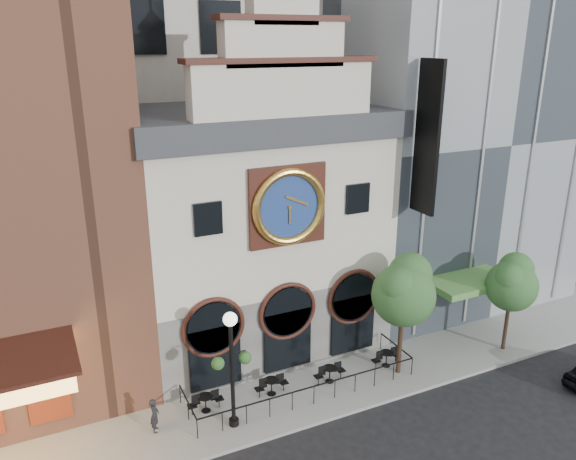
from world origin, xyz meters
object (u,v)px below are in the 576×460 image
Objects in this scene: bistro_0 at (206,402)px; lamppost at (232,357)px; bistro_1 at (272,385)px; tree_left at (404,290)px; tree_right at (512,282)px; bistro_3 at (386,358)px; pedestrian at (155,415)px; bistro_2 at (330,373)px.

lamppost reaches higher than bistro_0.
bistro_1 is 7.47m from tree_left.
tree_right reaches higher than bistro_0.
lamppost reaches higher than tree_right.
bistro_0 is 1.00× the size of bistro_3.
bistro_3 is at bearing -2.48° from bistro_0.
bistro_1 is at bearing -68.80° from pedestrian.
lamppost is (-8.32, -0.98, 2.76)m from bistro_3.
tree_left is at bearing -67.05° from bistro_3.
tree_right is at bearing -10.49° from bistro_3.
tree_left reaches higher than bistro_1.
bistro_1 is at bearing 177.24° from bistro_3.
tree_left is at bearing 174.86° from tree_right.
bistro_2 is 5.24m from tree_left.
bistro_1 is 3.80m from lamppost.
bistro_2 is 10.31m from tree_right.
lamppost is 8.67m from tree_left.
tree_left is at bearing -8.43° from bistro_1.
pedestrian reaches higher than bistro_0.
bistro_3 is (9.10, -0.39, 0.00)m from bistro_0.
tree_left reaches higher than bistro_2.
bistro_2 is at bearing 179.63° from bistro_3.
lamppost reaches higher than pedestrian.
tree_left reaches higher than tree_right.
bistro_2 is at bearing 172.79° from tree_right.
pedestrian is at bearing -171.21° from bistro_0.
bistro_2 is (5.93, -0.37, 0.00)m from bistro_0.
bistro_0 is at bearing 174.15° from tree_right.
bistro_2 is 0.31× the size of tree_right.
tree_right is (14.83, -0.23, 0.54)m from lamppost.
bistro_0 is 1.05× the size of pedestrian.
tree_left is (9.38, -1.04, 3.88)m from bistro_0.
tree_left reaches higher than bistro_0.
lamppost is at bearing -90.05° from pedestrian.
bistro_1 is at bearing 173.20° from tree_right.
tree_right is (6.51, -1.21, 3.30)m from bistro_3.
bistro_2 is (2.86, -0.27, 0.00)m from bistro_1.
tree_right is at bearing -5.85° from bistro_0.
bistro_1 is 1.00× the size of bistro_3.
pedestrian reaches higher than bistro_3.
bistro_0 is at bearing 178.07° from bistro_1.
bistro_0 is 0.31× the size of tree_right.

